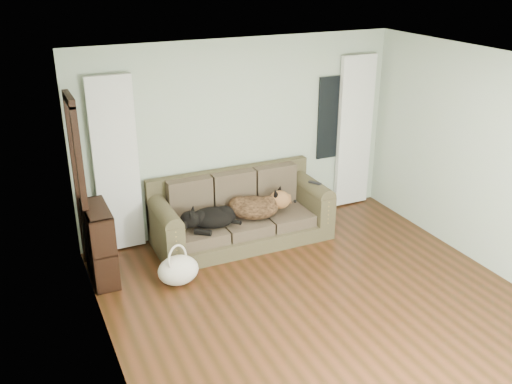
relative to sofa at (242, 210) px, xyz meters
name	(u,v)px	position (x,y,z in m)	size (l,w,h in m)	color
floor	(332,314)	(0.21, -1.97, -0.45)	(5.00, 5.00, 0.00)	#311D0C
ceiling	(347,71)	(0.21, -1.97, 2.15)	(5.00, 5.00, 0.00)	white
wall_back	(240,136)	(0.21, 0.53, 0.85)	(4.50, 0.04, 2.60)	#A2B998
wall_left	(109,249)	(-2.04, -1.97, 0.85)	(0.04, 5.00, 2.60)	#A2B998
wall_right	(508,170)	(2.46, -1.97, 0.85)	(0.04, 5.00, 2.60)	#A2B998
curtain_left	(116,166)	(-1.49, 0.45, 0.70)	(0.55, 0.08, 2.25)	white
curtain_right	(354,132)	(2.01, 0.45, 0.70)	(0.55, 0.08, 2.25)	white
window_pane	(333,117)	(1.66, 0.50, 0.95)	(0.50, 0.03, 1.20)	black
door_casing	(80,190)	(-1.99, 0.07, 0.60)	(0.07, 0.60, 2.10)	black
sofa	(242,210)	(0.00, 0.00, 0.00)	(2.32, 1.00, 0.95)	#49402D
dog_black_lab	(210,217)	(-0.48, -0.10, 0.03)	(0.59, 0.41, 0.25)	black
dog_shepherd	(256,207)	(0.17, -0.06, 0.04)	(0.70, 0.50, 0.31)	black
tv_remote	(315,183)	(1.01, -0.16, 0.28)	(0.05, 0.18, 0.02)	black
tote_bag	(178,271)	(-1.10, -0.69, -0.29)	(0.48, 0.37, 0.35)	beige
bookshelf	(99,240)	(-1.88, -0.19, 0.05)	(0.27, 0.73, 0.91)	black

